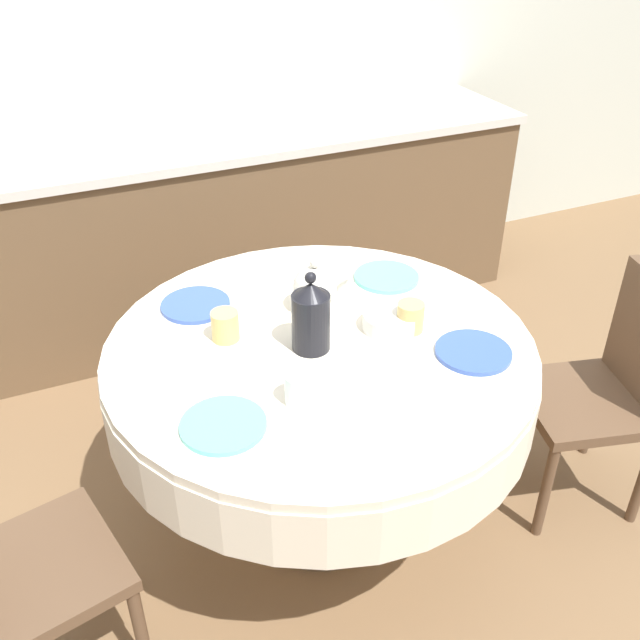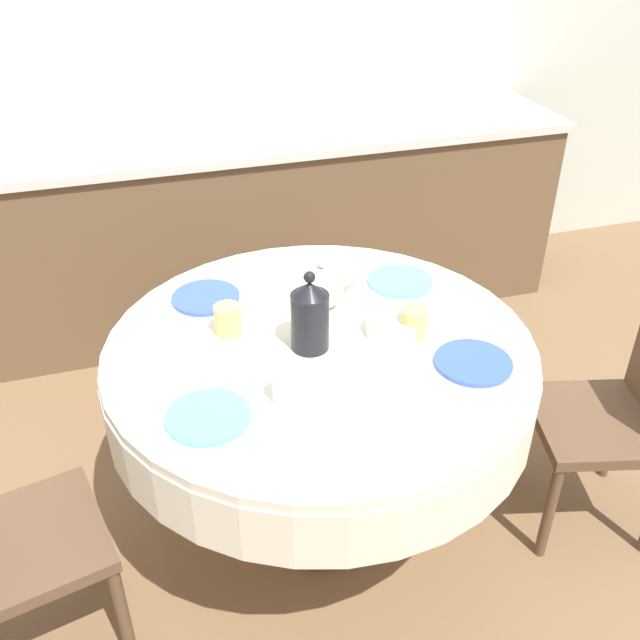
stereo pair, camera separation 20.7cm
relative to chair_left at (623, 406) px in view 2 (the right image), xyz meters
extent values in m
plane|color=brown|center=(-0.95, 0.24, -0.48)|extent=(12.00, 12.00, 0.00)
cube|color=beige|center=(-0.95, 2.06, 0.82)|extent=(7.00, 0.05, 2.60)
cube|color=brown|center=(-0.95, 1.72, -0.04)|extent=(3.20, 0.60, 0.89)
cube|color=beige|center=(-0.95, 1.72, 0.43)|extent=(3.24, 0.64, 0.04)
cylinder|color=brown|center=(-0.95, 0.24, -0.46)|extent=(0.44, 0.44, 0.04)
cylinder|color=brown|center=(-0.95, 0.24, -0.18)|extent=(0.11, 0.11, 0.51)
cylinder|color=silver|center=(-0.95, 0.24, 0.16)|extent=(1.29, 1.29, 0.18)
cylinder|color=silver|center=(-0.95, 0.24, 0.27)|extent=(1.28, 1.28, 0.03)
cube|color=brown|center=(-0.07, 0.02, -0.06)|extent=(0.49, 0.49, 0.04)
cylinder|color=brown|center=(-0.29, -0.11, -0.28)|extent=(0.04, 0.04, 0.40)
cylinder|color=brown|center=(-0.20, 0.23, -0.28)|extent=(0.04, 0.04, 0.40)
cylinder|color=brown|center=(0.14, 0.15, -0.28)|extent=(0.04, 0.04, 0.40)
cube|color=brown|center=(-1.84, 0.05, -0.06)|extent=(0.48, 0.48, 0.04)
cylinder|color=brown|center=(-1.71, 0.26, -0.28)|extent=(0.04, 0.04, 0.40)
cylinder|color=brown|center=(-1.63, -0.09, -0.28)|extent=(0.04, 0.04, 0.40)
cylinder|color=#60BCB7|center=(-1.33, 0.00, 0.29)|extent=(0.22, 0.22, 0.01)
cylinder|color=white|center=(-1.11, 0.01, 0.33)|extent=(0.08, 0.08, 0.09)
cylinder|color=#3856AD|center=(-0.57, 0.01, 0.29)|extent=(0.22, 0.22, 0.01)
cylinder|color=#DBB766|center=(-0.68, 0.20, 0.33)|extent=(0.08, 0.08, 0.09)
cylinder|color=#3856AD|center=(-1.24, 0.59, 0.29)|extent=(0.22, 0.22, 0.01)
cylinder|color=#DBB766|center=(-1.20, 0.38, 0.33)|extent=(0.08, 0.08, 0.09)
cylinder|color=#60BCB7|center=(-0.59, 0.51, 0.29)|extent=(0.22, 0.22, 0.01)
cylinder|color=white|center=(-0.78, 0.47, 0.33)|extent=(0.08, 0.08, 0.09)
cylinder|color=black|center=(-0.99, 0.23, 0.37)|extent=(0.11, 0.11, 0.18)
cone|color=black|center=(-0.99, 0.23, 0.48)|extent=(0.10, 0.10, 0.04)
sphere|color=black|center=(-0.99, 0.23, 0.52)|extent=(0.03, 0.03, 0.03)
cylinder|color=silver|center=(-0.89, 0.42, 0.29)|extent=(0.08, 0.08, 0.01)
sphere|color=silver|center=(-0.89, 0.42, 0.36)|extent=(0.14, 0.14, 0.14)
cylinder|color=silver|center=(-0.81, 0.42, 0.37)|extent=(0.08, 0.03, 0.05)
sphere|color=silver|center=(-0.89, 0.42, 0.45)|extent=(0.03, 0.03, 0.03)
cylinder|color=silver|center=(-0.73, 0.23, 0.31)|extent=(0.17, 0.17, 0.05)
camera|label=1|loc=(-1.66, -1.35, 1.48)|focal=40.00mm
camera|label=2|loc=(-1.47, -1.42, 1.48)|focal=40.00mm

